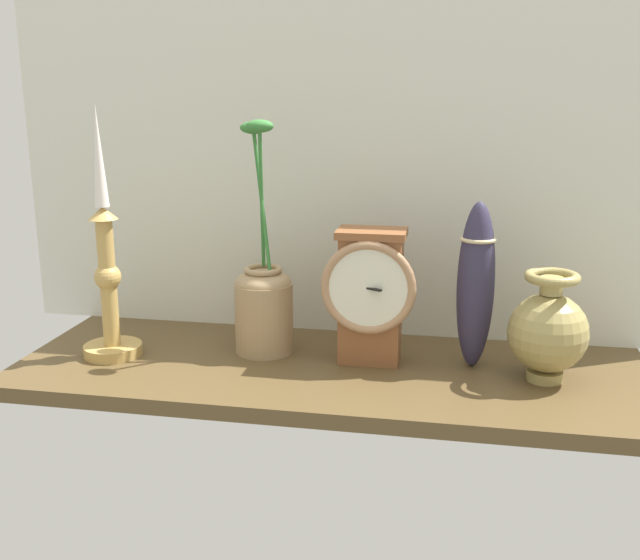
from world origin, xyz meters
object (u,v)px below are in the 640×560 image
object	(u,v)px
brass_vase_bulbous	(548,331)
tall_ceramic_vase	(476,285)
candlestick_tall_left	(108,278)
brass_vase_jar	(264,301)
mantel_clock	(370,294)

from	to	relation	value
brass_vase_bulbous	tall_ceramic_vase	xyz separation A→B (cm)	(-10.76, 4.38, 5.39)
candlestick_tall_left	brass_vase_jar	bearing A→B (deg)	14.95
candlestick_tall_left	brass_vase_bulbous	size ratio (longest dim) A/B	2.42
candlestick_tall_left	brass_vase_jar	size ratio (longest dim) A/B	1.07
brass_vase_bulbous	tall_ceramic_vase	bearing A→B (deg)	157.87
brass_vase_jar	brass_vase_bulbous	bearing A→B (deg)	-6.16
mantel_clock	tall_ceramic_vase	distance (cm)	16.40
brass_vase_jar	tall_ceramic_vase	xyz separation A→B (cm)	(34.11, -0.47, 4.63)
mantel_clock	brass_vase_bulbous	distance (cm)	27.40
mantel_clock	candlestick_tall_left	world-z (taller)	candlestick_tall_left
brass_vase_jar	tall_ceramic_vase	size ratio (longest dim) A/B	1.45
brass_vase_bulbous	brass_vase_jar	xyz separation A→B (cm)	(-44.88, 4.84, 0.76)
mantel_clock	brass_vase_jar	bearing A→B (deg)	174.65
brass_vase_jar	tall_ceramic_vase	world-z (taller)	brass_vase_jar
mantel_clock	brass_vase_jar	world-z (taller)	brass_vase_jar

